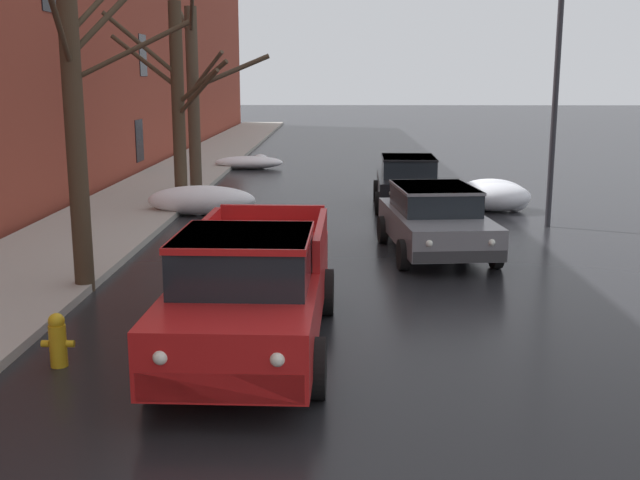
% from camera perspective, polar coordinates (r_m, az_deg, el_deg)
% --- Properties ---
extents(left_sidewalk_slab, '(3.19, 80.00, 0.14)m').
position_cam_1_polar(left_sidewalk_slab, '(22.65, -13.67, 2.54)').
color(left_sidewalk_slab, '#A8A399').
rests_on(left_sidewalk_slab, ground).
extents(snow_bank_near_corner_left, '(2.75, 1.15, 0.58)m').
position_cam_1_polar(snow_bank_near_corner_left, '(31.54, -5.16, 5.74)').
color(snow_bank_near_corner_left, white).
rests_on(snow_bank_near_corner_left, ground).
extents(snow_bank_along_left_kerb, '(1.96, 1.38, 0.85)m').
position_cam_1_polar(snow_bank_along_left_kerb, '(22.19, 12.49, 3.31)').
color(snow_bank_along_left_kerb, white).
rests_on(snow_bank_along_left_kerb, ground).
extents(snow_bank_near_corner_right, '(1.96, 1.36, 0.80)m').
position_cam_1_polar(snow_bank_near_corner_right, '(21.94, 12.98, 3.11)').
color(snow_bank_near_corner_right, white).
rests_on(snow_bank_near_corner_right, ground).
extents(snow_bank_along_right_kerb, '(2.90, 1.16, 0.79)m').
position_cam_1_polar(snow_bank_along_right_kerb, '(21.03, -8.74, 2.90)').
color(snow_bank_along_right_kerb, white).
rests_on(snow_bank_along_right_kerb, ground).
extents(bare_tree_second_along_sidewalk, '(2.09, 2.73, 5.44)m').
position_cam_1_polar(bare_tree_second_along_sidewalk, '(13.60, -17.40, 7.77)').
color(bare_tree_second_along_sidewalk, '#423323').
rests_on(bare_tree_second_along_sidewalk, ground).
extents(bare_tree_mid_block, '(3.42, 1.81, 5.64)m').
position_cam_1_polar(bare_tree_mid_block, '(21.81, -10.51, 10.01)').
color(bare_tree_mid_block, '#423323').
rests_on(bare_tree_mid_block, ground).
extents(bare_tree_far_down_block, '(3.34, 2.78, 6.43)m').
position_cam_1_polar(bare_tree_far_down_block, '(24.11, -9.20, 10.60)').
color(bare_tree_far_down_block, '#4C3D2D').
rests_on(bare_tree_far_down_block, ground).
extents(pickup_truck_red_approaching_near_lane, '(2.18, 5.45, 1.76)m').
position_cam_1_polar(pickup_truck_red_approaching_near_lane, '(10.32, -5.08, -3.61)').
color(pickup_truck_red_approaching_near_lane, red).
rests_on(pickup_truck_red_approaching_near_lane, ground).
extents(sedan_grey_parked_kerbside_close, '(2.29, 4.25, 1.42)m').
position_cam_1_polar(sedan_grey_parked_kerbside_close, '(16.25, 8.52, 1.57)').
color(sedan_grey_parked_kerbside_close, slate).
rests_on(sedan_grey_parked_kerbside_close, ground).
extents(sedan_black_parked_kerbside_mid, '(2.02, 3.99, 1.42)m').
position_cam_1_polar(sedan_black_parked_kerbside_mid, '(22.24, 6.54, 4.40)').
color(sedan_black_parked_kerbside_mid, black).
rests_on(sedan_black_parked_kerbside_mid, ground).
extents(fire_hydrant, '(0.42, 0.22, 0.71)m').
position_cam_1_polar(fire_hydrant, '(10.48, -18.80, -6.98)').
color(fire_hydrant, gold).
rests_on(fire_hydrant, ground).
extents(street_lamp_post, '(0.44, 0.24, 6.17)m').
position_cam_1_polar(street_lamp_post, '(19.65, 17.03, 10.85)').
color(street_lamp_post, '#28282D').
rests_on(street_lamp_post, ground).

